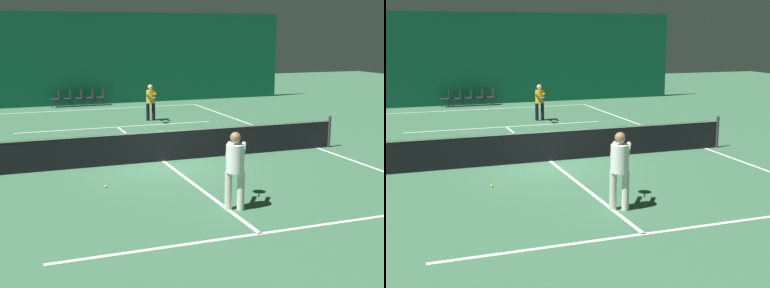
# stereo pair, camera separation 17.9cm
# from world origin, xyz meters

# --- Properties ---
(ground_plane) EXTENTS (60.00, 60.00, 0.00)m
(ground_plane) POSITION_xyz_m (0.00, 0.00, 0.00)
(ground_plane) COLOR #386647
(backdrop_curtain) EXTENTS (23.00, 0.12, 4.92)m
(backdrop_curtain) POSITION_xyz_m (0.00, 13.93, 2.46)
(backdrop_curtain) COLOR #0F5138
(backdrop_curtain) RESTS_ON ground
(court_line_baseline_far) EXTENTS (11.00, 0.10, 0.00)m
(court_line_baseline_far) POSITION_xyz_m (0.00, 11.90, 0.00)
(court_line_baseline_far) COLOR white
(court_line_baseline_far) RESTS_ON ground
(court_line_service_far) EXTENTS (8.25, 0.10, 0.00)m
(court_line_service_far) POSITION_xyz_m (0.00, 6.40, 0.00)
(court_line_service_far) COLOR white
(court_line_service_far) RESTS_ON ground
(court_line_service_near) EXTENTS (8.25, 0.10, 0.00)m
(court_line_service_near) POSITION_xyz_m (0.00, -6.40, 0.00)
(court_line_service_near) COLOR white
(court_line_service_near) RESTS_ON ground
(court_line_sideline_right) EXTENTS (0.10, 23.80, 0.00)m
(court_line_sideline_right) POSITION_xyz_m (5.50, 0.00, 0.00)
(court_line_sideline_right) COLOR white
(court_line_sideline_right) RESTS_ON ground
(court_line_centre) EXTENTS (0.10, 12.80, 0.00)m
(court_line_centre) POSITION_xyz_m (0.00, 0.00, 0.00)
(court_line_centre) COLOR white
(court_line_centre) RESTS_ON ground
(tennis_net) EXTENTS (12.00, 0.10, 1.07)m
(tennis_net) POSITION_xyz_m (0.00, 0.00, 0.51)
(tennis_net) COLOR black
(tennis_net) RESTS_ON ground
(player_near) EXTENTS (0.98, 1.40, 1.76)m
(player_near) POSITION_xyz_m (0.15, -4.86, 1.02)
(player_near) COLOR beige
(player_near) RESTS_ON ground
(player_far) EXTENTS (0.56, 1.36, 1.60)m
(player_far) POSITION_xyz_m (1.76, 7.50, 0.93)
(player_far) COLOR black
(player_far) RESTS_ON ground
(courtside_chair_0) EXTENTS (0.44, 0.44, 0.84)m
(courtside_chair_0) POSITION_xyz_m (-1.67, 13.38, 0.49)
(courtside_chair_0) COLOR #2D2D2D
(courtside_chair_0) RESTS_ON ground
(courtside_chair_1) EXTENTS (0.44, 0.44, 0.84)m
(courtside_chair_1) POSITION_xyz_m (-1.09, 13.38, 0.49)
(courtside_chair_1) COLOR #2D2D2D
(courtside_chair_1) RESTS_ON ground
(courtside_chair_2) EXTENTS (0.44, 0.44, 0.84)m
(courtside_chair_2) POSITION_xyz_m (-0.50, 13.38, 0.49)
(courtside_chair_2) COLOR #2D2D2D
(courtside_chair_2) RESTS_ON ground
(courtside_chair_3) EXTENTS (0.44, 0.44, 0.84)m
(courtside_chair_3) POSITION_xyz_m (0.09, 13.38, 0.49)
(courtside_chair_3) COLOR #2D2D2D
(courtside_chair_3) RESTS_ON ground
(courtside_chair_4) EXTENTS (0.44, 0.44, 0.84)m
(courtside_chair_4) POSITION_xyz_m (0.67, 13.38, 0.49)
(courtside_chair_4) COLOR #2D2D2D
(courtside_chair_4) RESTS_ON ground
(tennis_ball) EXTENTS (0.07, 0.07, 0.07)m
(tennis_ball) POSITION_xyz_m (-2.21, -2.19, 0.03)
(tennis_ball) COLOR #D1DB33
(tennis_ball) RESTS_ON ground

